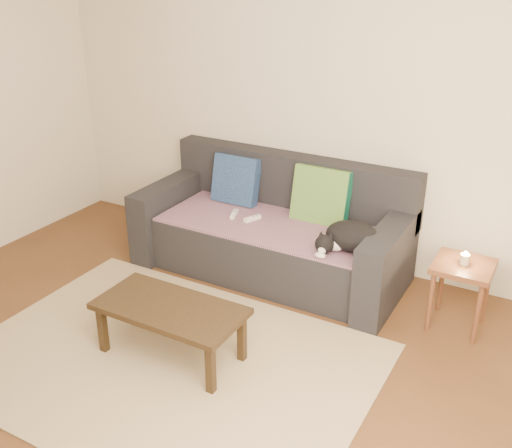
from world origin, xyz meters
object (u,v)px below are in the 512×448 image
Objects in this scene: wii_remote_b at (252,218)px; side_table at (462,275)px; sofa at (273,234)px; wii_remote_a at (234,214)px; coffee_table at (170,312)px; cat at (350,237)px.

wii_remote_b is 0.32× the size of side_table.
wii_remote_a is (-0.30, -0.11, 0.15)m from sofa.
sofa is 14.00× the size of wii_remote_a.
sofa is at bearing -26.64° from wii_remote_b.
wii_remote_b is 0.16× the size of coffee_table.
wii_remote_b is at bearing -139.52° from sofa.
side_table is at bearing 39.83° from coffee_table.
wii_remote_b is at bearing 161.09° from cat.
sofa is 0.22m from wii_remote_b.
sofa reaches higher than cat.
sofa is at bearing 151.38° from cat.
wii_remote_a is (-1.01, 0.12, -0.08)m from cat.
wii_remote_b is at bearing 95.58° from coffee_table.
sofa is 14.00× the size of wii_remote_b.
cat is at bearing -74.80° from wii_remote_b.
side_table is at bearing -4.29° from sofa.
wii_remote_a reaches higher than coffee_table.
wii_remote_a is 1.28m from coffee_table.
wii_remote_b reaches higher than coffee_table.
wii_remote_a is 0.17m from wii_remote_b.
sofa is 0.79m from cat.
side_table is at bearing -108.03° from wii_remote_a.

